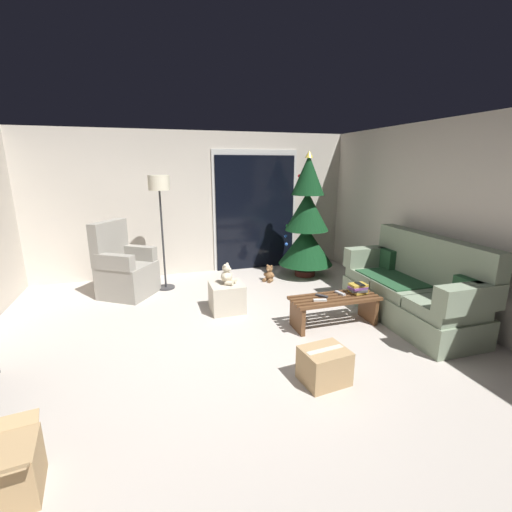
{
  "coord_description": "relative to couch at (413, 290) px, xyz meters",
  "views": [
    {
      "loc": [
        -0.82,
        -3.27,
        1.94
      ],
      "look_at": [
        0.4,
        0.7,
        0.85
      ],
      "focal_mm": 24.57,
      "sensor_mm": 36.0,
      "label": 1
    }
  ],
  "objects": [
    {
      "name": "teddy_bear_chestnut_by_tree",
      "position": [
        -1.25,
        1.97,
        -0.28
      ],
      "size": [
        0.22,
        0.21,
        0.29
      ],
      "color": "brown",
      "rests_on": "ground"
    },
    {
      "name": "remote_graphite",
      "position": [
        -1.19,
        0.18,
        -0.02
      ],
      "size": [
        0.13,
        0.15,
        0.02
      ],
      "primitive_type": "cube",
      "rotation": [
        0.0,
        0.0,
        0.65
      ],
      "color": "#333338",
      "rests_on": "coffee_table"
    },
    {
      "name": "remote_silver",
      "position": [
        -0.93,
        0.2,
        -0.02
      ],
      "size": [
        0.08,
        0.16,
        0.02
      ],
      "primitive_type": "cube",
      "rotation": [
        0.0,
        0.0,
        3.38
      ],
      "color": "#ADADB2",
      "rests_on": "coffee_table"
    },
    {
      "name": "coffee_table",
      "position": [
        -1.04,
        0.13,
        -0.15
      ],
      "size": [
        1.1,
        0.4,
        0.37
      ],
      "color": "brown",
      "rests_on": "ground"
    },
    {
      "name": "ottoman",
      "position": [
        -2.21,
        0.95,
        -0.21
      ],
      "size": [
        0.44,
        0.44,
        0.39
      ],
      "primitive_type": "cube",
      "color": "beige",
      "rests_on": "ground"
    },
    {
      "name": "cell_phone",
      "position": [
        -0.68,
        0.15,
        0.09
      ],
      "size": [
        0.07,
        0.14,
        0.01
      ],
      "primitive_type": "cube",
      "rotation": [
        0.0,
        0.0,
        -0.0
      ],
      "color": "black",
      "rests_on": "book_stack"
    },
    {
      "name": "ground_plane",
      "position": [
        -2.32,
        -0.15,
        -0.4
      ],
      "size": [
        7.0,
        7.0,
        0.0
      ],
      "primitive_type": "plane",
      "color": "#BCB2A8"
    },
    {
      "name": "wall_right",
      "position": [
        0.54,
        -0.15,
        0.85
      ],
      "size": [
        0.12,
        6.0,
        2.5
      ],
      "primitive_type": "cube",
      "color": "beige",
      "rests_on": "ground"
    },
    {
      "name": "teddy_bear_cream",
      "position": [
        -2.2,
        0.95,
        0.11
      ],
      "size": [
        0.22,
        0.21,
        0.29
      ],
      "color": "beige",
      "rests_on": "ottoman"
    },
    {
      "name": "armchair",
      "position": [
        -3.56,
        2.0,
        0.0
      ],
      "size": [
        0.95,
        0.95,
        1.13
      ],
      "color": "gray",
      "rests_on": "ground"
    },
    {
      "name": "christmas_tree",
      "position": [
        -0.52,
        2.09,
        0.55
      ],
      "size": [
        0.95,
        0.95,
        2.16
      ],
      "color": "#4C1E19",
      "rests_on": "ground"
    },
    {
      "name": "cardboard_box_taped_mid_floor",
      "position": [
        -1.71,
        -0.9,
        -0.24
      ],
      "size": [
        0.44,
        0.39,
        0.33
      ],
      "color": "tan",
      "rests_on": "ground"
    },
    {
      "name": "wall_back",
      "position": [
        -2.32,
        2.91,
        0.85
      ],
      "size": [
        5.72,
        0.12,
        2.5
      ],
      "primitive_type": "cube",
      "color": "beige",
      "rests_on": "ground"
    },
    {
      "name": "floor_lamp",
      "position": [
        -2.96,
        2.12,
        1.11
      ],
      "size": [
        0.32,
        0.32,
        1.78
      ],
      "color": "#2D2D30",
      "rests_on": "ground"
    },
    {
      "name": "patio_door_glass",
      "position": [
        -1.23,
        2.82,
        0.65
      ],
      "size": [
        1.5,
        0.02,
        2.1
      ],
      "primitive_type": "cube",
      "color": "black",
      "rests_on": "ground"
    },
    {
      "name": "patio_door_frame",
      "position": [
        -1.23,
        2.84,
        0.7
      ],
      "size": [
        1.6,
        0.02,
        2.2
      ],
      "primitive_type": "cube",
      "color": "silver",
      "rests_on": "ground"
    },
    {
      "name": "book_stack",
      "position": [
        -0.7,
        0.17,
        0.03
      ],
      "size": [
        0.23,
        0.2,
        0.12
      ],
      "color": "#B79333",
      "rests_on": "coffee_table"
    },
    {
      "name": "remote_white",
      "position": [
        -1.27,
        0.06,
        -0.02
      ],
      "size": [
        0.16,
        0.08,
        0.02
      ],
      "primitive_type": "cube",
      "rotation": [
        0.0,
        0.0,
        4.46
      ],
      "color": "silver",
      "rests_on": "coffee_table"
    },
    {
      "name": "couch",
      "position": [
        0.0,
        0.0,
        0.0
      ],
      "size": [
        0.8,
        1.95,
        1.08
      ],
      "color": "gray",
      "rests_on": "ground"
    }
  ]
}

